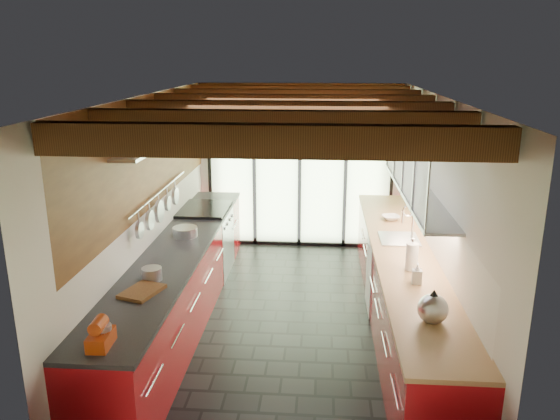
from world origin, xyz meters
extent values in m
plane|color=black|center=(0.00, 0.00, 0.00)|extent=(5.50, 5.50, 0.00)
plane|color=silver|center=(0.00, 2.75, 1.30)|extent=(3.20, 0.00, 3.20)
plane|color=silver|center=(0.00, -2.75, 1.30)|extent=(3.20, 0.00, 3.20)
plane|color=silver|center=(-1.60, 0.00, 1.30)|extent=(0.00, 5.50, 5.50)
plane|color=silver|center=(1.60, 0.00, 1.30)|extent=(0.00, 5.50, 5.50)
plane|color=#472814|center=(0.00, 0.00, 2.60)|extent=(5.50, 5.50, 0.00)
cube|color=#593316|center=(0.00, -2.25, 2.48)|extent=(3.14, 0.14, 0.22)
cube|color=#593316|center=(0.00, -1.35, 2.48)|extent=(3.14, 0.14, 0.22)
cube|color=#593316|center=(0.00, -0.45, 2.48)|extent=(3.14, 0.14, 0.22)
cube|color=#593316|center=(0.00, 0.45, 2.48)|extent=(3.14, 0.14, 0.22)
cube|color=#593316|center=(0.00, 1.35, 2.48)|extent=(3.14, 0.14, 0.22)
cube|color=#593316|center=(0.00, 2.25, 2.48)|extent=(3.14, 0.14, 0.22)
cube|color=brown|center=(0.00, 2.71, 2.35)|extent=(3.14, 0.06, 0.50)
plane|color=brown|center=(-1.57, 0.20, 1.98)|extent=(0.00, 4.90, 4.90)
plane|color=#C6EAAD|center=(0.00, 2.73, 1.08)|extent=(2.90, 0.00, 2.90)
cube|color=black|center=(-1.45, 2.72, 1.07)|extent=(0.05, 0.04, 2.15)
cube|color=black|center=(1.45, 2.72, 1.07)|extent=(0.05, 0.04, 2.15)
cube|color=black|center=(0.00, 2.69, 1.07)|extent=(0.06, 0.05, 2.15)
cube|color=black|center=(0.00, 2.69, 2.15)|extent=(2.90, 0.05, 0.06)
cylinder|color=red|center=(0.00, 2.67, 2.35)|extent=(0.34, 0.04, 0.34)
cylinder|color=beige|center=(0.00, 2.65, 2.35)|extent=(0.28, 0.02, 0.28)
cube|color=maroon|center=(-1.28, 0.00, 0.44)|extent=(0.65, 5.00, 0.88)
cube|color=black|center=(-1.28, 0.00, 0.90)|extent=(0.68, 5.00, 0.04)
cube|color=silver|center=(-1.28, 1.45, 0.44)|extent=(0.66, 0.90, 0.90)
cube|color=black|center=(-1.28, 1.45, 0.93)|extent=(0.65, 0.90, 0.06)
cube|color=maroon|center=(1.28, 0.00, 0.44)|extent=(0.65, 5.00, 0.88)
cube|color=tan|center=(1.28, 0.00, 0.90)|extent=(0.68, 5.00, 0.04)
cube|color=white|center=(0.95, 0.40, 0.44)|extent=(0.02, 0.60, 0.84)
cube|color=silver|center=(1.28, 0.40, 0.93)|extent=(0.45, 0.52, 0.02)
cylinder|color=silver|center=(1.42, 0.40, 1.10)|extent=(0.02, 0.02, 0.34)
torus|color=silver|center=(1.36, 0.40, 1.27)|extent=(0.14, 0.02, 0.14)
plane|color=silver|center=(1.26, 0.30, 1.85)|extent=(0.00, 3.00, 3.00)
cube|color=#9EA0A5|center=(1.43, 0.30, 1.51)|extent=(0.34, 3.00, 0.03)
cube|color=#9EA0A5|center=(1.43, 0.30, 2.19)|extent=(0.34, 3.00, 0.03)
cylinder|color=silver|center=(-1.54, 0.30, 1.47)|extent=(0.02, 2.20, 0.02)
cube|color=silver|center=(-1.45, 0.20, 2.10)|extent=(0.28, 2.60, 0.03)
cylinder|color=silver|center=(-1.50, -0.60, 1.29)|extent=(0.04, 0.18, 0.18)
cylinder|color=silver|center=(-1.50, -0.25, 1.29)|extent=(0.04, 0.22, 0.22)
cylinder|color=silver|center=(-1.50, 0.10, 1.29)|extent=(0.04, 0.26, 0.26)
cylinder|color=silver|center=(-1.50, 0.45, 1.29)|extent=(0.04, 0.18, 0.18)
cylinder|color=silver|center=(-1.50, 0.80, 1.29)|extent=(0.04, 0.22, 0.22)
cube|color=#B2380E|center=(-1.27, -2.25, 0.98)|extent=(0.16, 0.27, 0.11)
cylinder|color=#B2380E|center=(-1.27, -2.27, 1.11)|extent=(0.11, 0.17, 0.10)
cylinder|color=silver|center=(-1.27, -2.20, 1.01)|extent=(0.14, 0.14, 0.11)
cylinder|color=silver|center=(-1.27, -1.00, 0.98)|extent=(0.20, 0.20, 0.12)
cylinder|color=silver|center=(-1.27, 0.32, 0.98)|extent=(0.32, 0.32, 0.11)
cube|color=brown|center=(-1.27, -1.30, 0.94)|extent=(0.39, 0.46, 0.03)
sphere|color=silver|center=(1.27, -1.66, 1.04)|extent=(0.33, 0.33, 0.25)
cone|color=black|center=(1.27, -1.66, 1.18)|extent=(0.12, 0.12, 0.07)
cylinder|color=silver|center=(1.27, -1.52, 1.06)|extent=(0.06, 0.10, 0.05)
cylinder|color=white|center=(1.27, -0.55, 1.06)|extent=(0.13, 0.13, 0.28)
cylinder|color=silver|center=(1.27, -0.55, 1.23)|extent=(0.03, 0.03, 0.05)
imported|color=silver|center=(1.27, -0.89, 1.02)|extent=(0.10, 0.10, 0.20)
imported|color=silver|center=(1.27, 1.20, 0.95)|extent=(0.27, 0.27, 0.06)
camera|label=1|loc=(0.34, -5.78, 3.03)|focal=35.00mm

